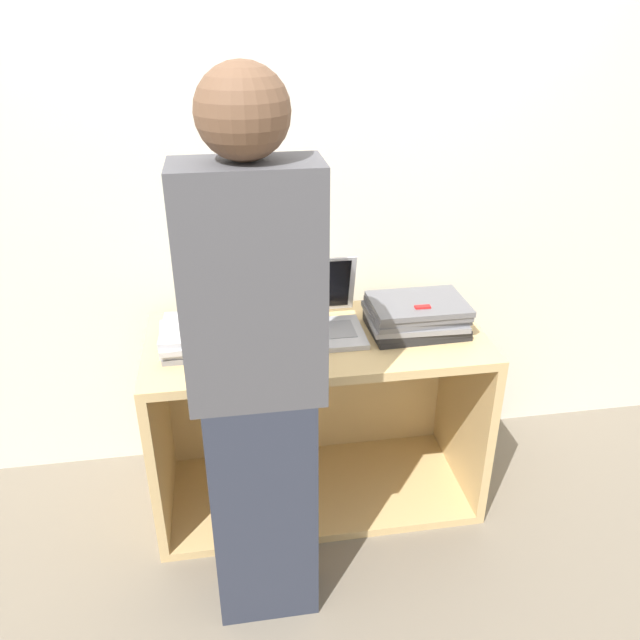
{
  "coord_description": "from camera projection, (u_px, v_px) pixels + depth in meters",
  "views": [
    {
      "loc": [
        -0.32,
        -1.8,
        1.94
      ],
      "look_at": [
        0.0,
        0.21,
        0.9
      ],
      "focal_mm": 35.0,
      "sensor_mm": 36.0,
      "label": 1
    }
  ],
  "objects": [
    {
      "name": "person",
      "position": [
        257.0,
        380.0,
        1.87
      ],
      "size": [
        0.4,
        0.54,
        1.83
      ],
      "color": "#2D3342",
      "rests_on": "ground_plane"
    },
    {
      "name": "ground_plane",
      "position": [
        328.0,
        542.0,
        2.51
      ],
      "size": [
        12.0,
        12.0,
        0.0
      ],
      "primitive_type": "plane",
      "color": "#756B5B"
    },
    {
      "name": "cart",
      "position": [
        314.0,
        409.0,
        2.67
      ],
      "size": [
        1.32,
        0.6,
        0.78
      ],
      "color": "tan",
      "rests_on": "ground_plane"
    },
    {
      "name": "laptop_stack_right",
      "position": [
        416.0,
        316.0,
        2.44
      ],
      "size": [
        0.38,
        0.28,
        0.13
      ],
      "color": "#232326",
      "rests_on": "cart"
    },
    {
      "name": "inventory_tag",
      "position": [
        423.0,
        307.0,
        2.36
      ],
      "size": [
        0.06,
        0.02,
        0.01
      ],
      "color": "red",
      "rests_on": "laptop_stack_right"
    },
    {
      "name": "laptop_open",
      "position": [
        314.0,
        318.0,
        2.44
      ],
      "size": [
        0.37,
        0.34,
        0.27
      ],
      "color": "#B7B7BC",
      "rests_on": "cart"
    },
    {
      "name": "wall_back",
      "position": [
        301.0,
        203.0,
        2.59
      ],
      "size": [
        8.0,
        0.05,
        2.4
      ],
      "color": "silver",
      "rests_on": "ground_plane"
    },
    {
      "name": "laptop_stack_left",
      "position": [
        212.0,
        336.0,
        2.34
      ],
      "size": [
        0.39,
        0.28,
        0.08
      ],
      "color": "gray",
      "rests_on": "cart"
    }
  ]
}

